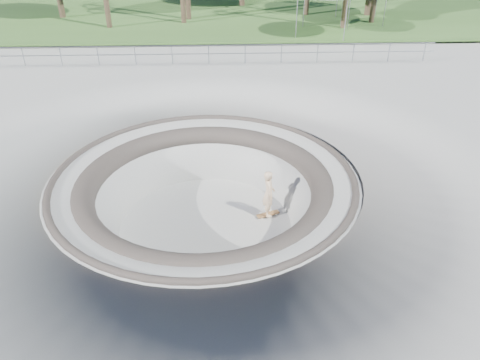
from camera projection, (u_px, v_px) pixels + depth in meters
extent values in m
plane|color=#AEAEA9|center=(204.00, 177.00, 15.67)|extent=(180.00, 180.00, 0.00)
torus|color=#AEAEA9|center=(206.00, 225.00, 16.70)|extent=(14.00, 14.00, 4.00)
cylinder|color=#AEAEA9|center=(206.00, 224.00, 16.67)|extent=(6.60, 6.60, 0.10)
torus|color=#443B36|center=(204.00, 178.00, 15.68)|extent=(10.24, 10.24, 0.24)
torus|color=#443B36|center=(204.00, 188.00, 15.90)|extent=(8.91, 8.91, 0.81)
ellipsoid|color=brown|center=(58.00, 19.00, 65.23)|extent=(50.40, 36.00, 23.40)
ellipsoid|color=brown|center=(268.00, 19.00, 71.32)|extent=(61.60, 44.00, 28.60)
ellipsoid|color=brown|center=(470.00, 12.00, 64.16)|extent=(42.00, 30.00, 19.50)
cylinder|color=gray|center=(208.00, 45.00, 25.32)|extent=(25.00, 0.05, 0.05)
cylinder|color=gray|center=(209.00, 54.00, 25.55)|extent=(25.00, 0.05, 0.05)
cube|color=brown|center=(268.00, 214.00, 16.98)|extent=(0.89, 0.53, 0.02)
cylinder|color=#B9BABF|center=(268.00, 215.00, 17.00)|extent=(0.10, 0.18, 0.04)
cylinder|color=#B9BABF|center=(268.00, 215.00, 17.00)|extent=(0.10, 0.18, 0.04)
cylinder|color=silver|center=(268.00, 215.00, 17.00)|extent=(0.07, 0.05, 0.07)
cylinder|color=silver|center=(268.00, 215.00, 17.00)|extent=(0.07, 0.05, 0.07)
cylinder|color=silver|center=(268.00, 215.00, 17.00)|extent=(0.07, 0.05, 0.07)
cylinder|color=silver|center=(268.00, 215.00, 17.00)|extent=(0.07, 0.05, 0.07)
imported|color=beige|center=(269.00, 193.00, 16.51)|extent=(0.47, 0.68, 1.77)
cylinder|color=gray|center=(304.00, 20.00, 29.20)|extent=(0.06, 0.06, 2.40)
cylinder|color=gray|center=(352.00, 20.00, 29.31)|extent=(0.06, 0.06, 2.40)
cylinder|color=gray|center=(297.00, 10.00, 31.81)|extent=(0.06, 0.06, 2.40)
cylinder|color=gray|center=(341.00, 10.00, 31.92)|extent=(0.06, 0.06, 2.40)
cylinder|color=gray|center=(345.00, 9.00, 32.30)|extent=(0.06, 0.06, 2.30)
cylinder|color=gray|center=(387.00, 9.00, 32.40)|extent=(0.06, 0.06, 2.30)
cylinder|color=gray|center=(336.00, 1.00, 34.80)|extent=(0.06, 0.06, 2.30)
cylinder|color=gray|center=(374.00, 1.00, 34.91)|extent=(0.06, 0.06, 2.30)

